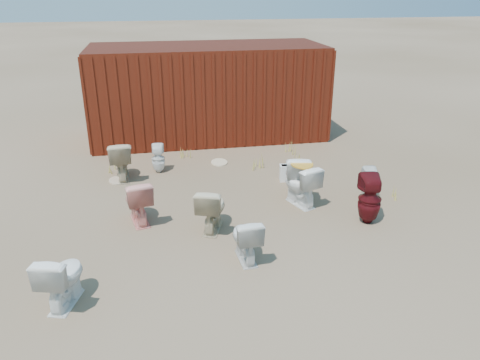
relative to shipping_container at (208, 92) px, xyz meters
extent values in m
plane|color=brown|center=(0.00, -5.20, -1.20)|extent=(100.00, 100.00, 0.00)
cube|color=#4C190C|center=(0.00, 0.00, 0.00)|extent=(6.00, 2.40, 2.40)
imported|color=white|center=(-2.76, -6.96, -0.81)|extent=(0.63, 0.85, 0.77)
imported|color=pink|center=(-1.84, -4.82, -0.80)|extent=(0.59, 0.85, 0.80)
imported|color=silver|center=(-0.25, -6.36, -0.84)|extent=(0.44, 0.72, 0.71)
imported|color=#510D12|center=(2.07, -5.59, -0.76)|extent=(0.45, 0.46, 0.87)
imported|color=white|center=(1.18, -4.25, -0.78)|extent=(0.62, 0.91, 0.85)
imported|color=white|center=(-1.43, -2.53, -0.88)|extent=(0.30, 0.31, 0.63)
imported|color=#C3B18F|center=(-2.21, -2.77, -0.78)|extent=(0.51, 0.85, 0.84)
imported|color=beige|center=(-0.62, -5.34, -0.81)|extent=(0.66, 0.87, 0.78)
imported|color=white|center=(1.13, -4.68, -0.80)|extent=(0.68, 0.89, 0.80)
imported|color=white|center=(2.47, -4.77, -0.87)|extent=(0.34, 0.34, 0.66)
ellipsoid|color=gold|center=(1.13, -4.68, -0.39)|extent=(0.41, 0.51, 0.02)
cube|color=white|center=(1.30, -3.54, -1.02)|extent=(0.52, 0.27, 0.35)
ellipsoid|color=beige|center=(-0.04, -2.20, -1.19)|extent=(0.40, 0.51, 0.02)
ellipsoid|color=#C2AA8C|center=(-2.31, -2.88, -1.19)|extent=(0.45, 0.53, 0.02)
cone|color=#AFA146|center=(-2.34, -2.29, -1.06)|extent=(0.36, 0.36, 0.28)
cone|color=#AFA146|center=(0.78, -2.69, -1.05)|extent=(0.32, 0.32, 0.30)
cone|color=#AFA146|center=(1.73, -2.74, -1.04)|extent=(0.36, 0.36, 0.32)
cone|color=#AFA146|center=(-0.79, -1.70, -1.08)|extent=(0.30, 0.30, 0.24)
cone|color=#AFA146|center=(1.70, -1.85, -1.06)|extent=(0.34, 0.34, 0.28)
cone|color=#AFA146|center=(3.05, -4.78, -1.09)|extent=(0.28, 0.28, 0.22)
camera|label=1|loc=(-1.45, -12.30, 2.64)|focal=35.00mm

